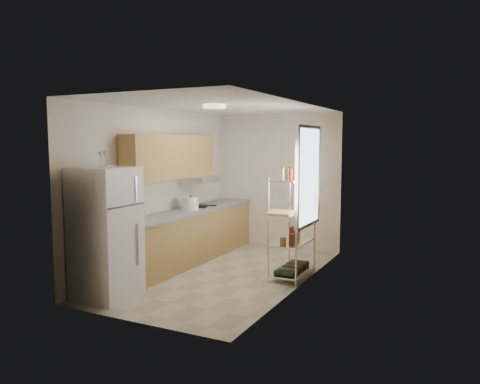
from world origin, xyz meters
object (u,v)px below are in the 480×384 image
Objects in this scene: refrigerator at (106,233)px; rice_cooker at (191,203)px; frying_pan_large at (195,206)px; cutting_board at (280,213)px; espresso_machine at (306,200)px.

refrigerator is 2.13m from rice_cooker.
rice_cooker is 1.05× the size of frying_pan_large.
cutting_board is at bearing 43.77° from refrigerator.
frying_pan_large is at bearing 159.93° from cutting_board.
espresso_machine is (2.00, 2.22, 0.29)m from refrigerator.
refrigerator reaches higher than cutting_board.
cutting_board is 0.58m from espresso_machine.
rice_cooker is at bearing -158.02° from espresso_machine.
rice_cooker is at bearing 90.95° from refrigerator.
refrigerator is 6.70× the size of frying_pan_large.
rice_cooker is 1.86m from cutting_board.
refrigerator is at bearing -65.75° from frying_pan_large.
cutting_board reaches higher than frying_pan_large.
cutting_board is (1.81, -0.42, 0.02)m from rice_cooker.
refrigerator is 6.39× the size of rice_cooker.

